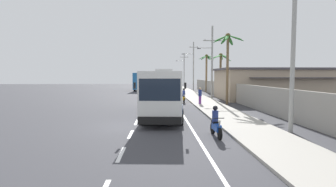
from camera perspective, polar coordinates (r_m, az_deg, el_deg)
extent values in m
plane|color=#3A3A3F|center=(16.39, -7.39, -7.10)|extent=(160.00, 160.00, 0.00)
cube|color=#A8A399|center=(26.73, 9.36, -2.66)|extent=(3.20, 90.00, 0.14)
cube|color=white|center=(10.76, -10.33, -13.05)|extent=(0.16, 2.00, 0.01)
cube|color=white|center=(14.16, -8.25, -8.87)|extent=(0.16, 2.00, 0.01)
cube|color=white|center=(17.61, -7.01, -6.31)|extent=(0.16, 2.00, 0.01)
cube|color=white|center=(21.10, -6.18, -4.59)|extent=(0.16, 2.00, 0.01)
cube|color=white|center=(24.60, -5.59, -3.36)|extent=(0.16, 2.00, 0.01)
cube|color=white|center=(28.11, -5.15, -2.43)|extent=(0.16, 2.00, 0.01)
cube|color=white|center=(31.62, -4.80, -1.71)|extent=(0.16, 2.00, 0.01)
cube|color=white|center=(35.14, -4.53, -1.14)|extent=(0.16, 2.00, 0.01)
cube|color=white|center=(38.67, -4.31, -0.67)|extent=(0.16, 2.00, 0.01)
cube|color=white|center=(42.20, -4.12, -0.27)|extent=(0.16, 2.00, 0.01)
cube|color=white|center=(45.73, -3.96, 0.06)|extent=(0.16, 2.00, 0.01)
cube|color=white|center=(49.26, -3.83, 0.34)|extent=(0.16, 2.00, 0.01)
cube|color=white|center=(52.79, -3.71, 0.59)|extent=(0.16, 2.00, 0.01)
cube|color=white|center=(56.33, -3.61, 0.80)|extent=(0.16, 2.00, 0.01)
cube|color=white|center=(59.86, -3.52, 0.99)|extent=(0.16, 2.00, 0.01)
cube|color=white|center=(63.40, -3.44, 1.16)|extent=(0.16, 2.00, 0.01)
cube|color=white|center=(31.24, 1.52, -1.77)|extent=(0.14, 70.00, 0.01)
cube|color=#9E998E|center=(31.43, 14.74, 0.15)|extent=(0.24, 60.00, 2.21)
cube|color=silver|center=(20.70, -0.97, 0.53)|extent=(3.24, 12.39, 3.00)
cube|color=#192333|center=(20.87, -0.95, 2.00)|extent=(3.21, 11.42, 0.96)
cube|color=#192333|center=(14.59, -1.84, 0.84)|extent=(2.35, 0.23, 1.26)
cube|color=blue|center=(20.75, -0.97, -1.33)|extent=(3.26, 12.15, 0.54)
cube|color=black|center=(14.71, -1.85, -6.01)|extent=(2.51, 0.30, 0.44)
cube|color=#B7B7B7|center=(22.20, -0.83, 5.01)|extent=(1.55, 2.77, 0.28)
cube|color=black|center=(14.79, 3.85, 1.75)|extent=(0.12, 0.09, 0.36)
cube|color=black|center=(14.94, -7.40, 1.75)|extent=(0.12, 0.09, 0.36)
cylinder|color=black|center=(16.57, 2.84, -5.12)|extent=(0.38, 1.06, 1.04)
cylinder|color=black|center=(16.68, -5.83, -5.08)|extent=(0.38, 1.06, 1.04)
cylinder|color=black|center=(24.48, 2.28, -2.16)|extent=(0.38, 1.06, 1.04)
cylinder|color=black|center=(24.55, -3.58, -2.14)|extent=(0.38, 1.06, 1.04)
cube|color=#2366A8|center=(55.23, -5.60, 2.82)|extent=(3.31, 10.58, 3.26)
cube|color=#192333|center=(55.02, -5.63, 3.41)|extent=(3.28, 9.75, 1.04)
cube|color=#192333|center=(60.35, -4.93, 3.39)|extent=(2.34, 0.27, 1.37)
cube|color=orange|center=(55.25, -5.59, 2.06)|extent=(3.33, 10.38, 0.59)
cube|color=black|center=(60.49, -4.91, 1.57)|extent=(2.50, 0.35, 0.44)
cube|color=#B7B7B7|center=(53.93, -5.80, 4.67)|extent=(1.56, 2.39, 0.28)
cube|color=black|center=(60.34, -6.33, 3.61)|extent=(0.13, 0.09, 0.36)
cube|color=black|center=(59.97, -3.58, 3.63)|extent=(0.13, 0.09, 0.36)
cylinder|color=black|center=(59.06, -6.30, 1.44)|extent=(0.40, 1.06, 1.04)
cylinder|color=black|center=(58.75, -3.90, 1.44)|extent=(0.40, 1.06, 1.04)
cylinder|color=black|center=(52.38, -7.40, 1.10)|extent=(0.40, 1.06, 1.04)
cylinder|color=black|center=(52.02, -4.69, 1.10)|extent=(0.40, 1.06, 1.04)
cylinder|color=black|center=(12.97, 11.37, -8.76)|extent=(0.13, 0.60, 0.60)
cylinder|color=black|center=(14.25, 9.85, -7.58)|extent=(0.15, 0.60, 0.60)
cube|color=#1947B2|center=(13.52, 10.64, -7.27)|extent=(0.29, 1.11, 0.36)
cube|color=black|center=(13.77, 10.32, -6.22)|extent=(0.27, 0.61, 0.12)
cylinder|color=gray|center=(13.02, 11.24, -7.36)|extent=(0.07, 0.32, 0.67)
cylinder|color=black|center=(13.04, 11.14, -5.38)|extent=(0.56, 0.07, 0.04)
sphere|color=#EAEACC|center=(12.95, 11.28, -6.07)|extent=(0.14, 0.14, 0.14)
cylinder|color=navy|center=(13.67, 10.39, -5.00)|extent=(0.32, 0.32, 0.61)
sphere|color=black|center=(13.61, 10.41, -3.19)|extent=(0.26, 0.26, 0.26)
cylinder|color=black|center=(29.26, 3.60, -1.59)|extent=(0.13, 0.60, 0.60)
cylinder|color=black|center=(30.61, 3.46, -1.34)|extent=(0.15, 0.60, 0.60)
cube|color=gold|center=(29.86, 3.54, -1.05)|extent=(0.29, 1.11, 0.36)
cube|color=black|center=(30.14, 3.51, -0.62)|extent=(0.27, 0.61, 0.12)
cylinder|color=gray|center=(29.35, 3.59, -0.98)|extent=(0.07, 0.32, 0.67)
cylinder|color=black|center=(29.41, 3.59, -0.11)|extent=(0.56, 0.06, 0.04)
sphere|color=#EAEACC|center=(29.30, 3.60, -0.40)|extent=(0.14, 0.14, 0.14)
cylinder|color=navy|center=(30.07, 3.52, 0.02)|extent=(0.32, 0.32, 0.68)
sphere|color=black|center=(30.04, 3.52, 0.92)|extent=(0.26, 0.26, 0.26)
cylinder|color=#75388E|center=(27.54, 7.08, -1.42)|extent=(0.28, 0.28, 0.84)
cylinder|color=navy|center=(27.48, 7.09, 0.13)|extent=(0.36, 0.36, 0.66)
sphere|color=tan|center=(27.45, 7.10, 1.05)|extent=(0.24, 0.24, 0.24)
cylinder|color=#9E9E99|center=(15.74, 25.94, 9.21)|extent=(0.24, 0.24, 9.37)
cylinder|color=#9E9E99|center=(34.56, 9.70, 6.67)|extent=(0.24, 0.24, 9.57)
cube|color=#9E9E99|center=(34.81, 9.76, 11.45)|extent=(2.41, 0.12, 0.12)
cylinder|color=#4C4742|center=(34.65, 8.17, 11.70)|extent=(0.08, 0.08, 0.16)
cylinder|color=#4C4742|center=(35.04, 11.34, 11.58)|extent=(0.08, 0.08, 0.16)
cylinder|color=#9E9E99|center=(34.54, 8.30, 9.94)|extent=(1.75, 0.09, 0.09)
cube|color=#4C4C51|center=(34.39, 6.84, 9.87)|extent=(0.44, 0.24, 0.14)
cylinder|color=#9E9E99|center=(54.25, 5.65, 5.98)|extent=(0.24, 0.24, 10.07)
cube|color=#9E9E99|center=(54.53, 5.68, 10.14)|extent=(1.83, 0.12, 0.12)
cylinder|color=#4C4742|center=(54.45, 4.90, 10.28)|extent=(0.08, 0.08, 0.16)
cylinder|color=#4C4742|center=(54.65, 6.45, 10.24)|extent=(0.08, 0.08, 0.16)
cylinder|color=#9E9E99|center=(54.27, 4.47, 8.74)|extent=(2.26, 0.09, 0.09)
cube|color=#4C4C51|center=(54.14, 3.27, 8.70)|extent=(0.44, 0.24, 0.14)
cylinder|color=#9E9E99|center=(74.04, 3.58, 5.22)|extent=(0.24, 0.24, 9.44)
cube|color=#9E9E99|center=(74.20, 3.59, 8.01)|extent=(2.38, 0.12, 0.12)
cylinder|color=#4C4742|center=(74.13, 2.85, 8.11)|extent=(0.08, 0.08, 0.16)
cylinder|color=#4C4742|center=(74.31, 4.33, 8.10)|extent=(0.08, 0.08, 0.16)
cylinder|color=#9E9E99|center=(74.04, 2.74, 7.25)|extent=(2.18, 0.09, 0.09)
cube|color=#4C4C51|center=(73.96, 1.89, 7.21)|extent=(0.44, 0.24, 0.14)
cylinder|color=brown|center=(48.92, 8.47, 4.24)|extent=(0.35, 0.35, 6.77)
ellipsoid|color=#28702D|center=(49.27, 9.31, 7.77)|extent=(1.55, 0.58, 0.99)
ellipsoid|color=#28702D|center=(49.74, 8.87, 7.84)|extent=(1.19, 1.52, 0.81)
ellipsoid|color=#28702D|center=(49.58, 7.89, 7.84)|extent=(1.18, 1.51, 0.85)
ellipsoid|color=#28702D|center=(48.81, 7.64, 7.91)|extent=(1.62, 0.55, 0.84)
ellipsoid|color=#28702D|center=(48.31, 8.17, 8.01)|extent=(1.17, 1.57, 0.74)
ellipsoid|color=#28702D|center=(48.54, 9.27, 8.06)|extent=(1.35, 1.49, 0.61)
sphere|color=brown|center=(49.06, 8.51, 8.26)|extent=(0.56, 0.56, 0.56)
cylinder|color=brown|center=(28.69, 12.99, 4.96)|extent=(0.28, 0.28, 7.35)
ellipsoid|color=#337F33|center=(29.10, 14.79, 11.75)|extent=(1.77, 0.55, 0.74)
ellipsoid|color=#337F33|center=(29.67, 13.59, 11.33)|extent=(1.20, 1.54, 1.02)
ellipsoid|color=#337F33|center=(29.68, 12.36, 11.51)|extent=(0.70, 1.73, 0.86)
ellipsoid|color=#337F33|center=(29.24, 11.51, 11.72)|extent=(1.63, 1.26, 0.79)
ellipsoid|color=#337F33|center=(28.49, 11.69, 11.91)|extent=(1.74, 0.93, 0.80)
ellipsoid|color=#337F33|center=(28.13, 12.91, 11.97)|extent=(0.96, 1.73, 0.81)
ellipsoid|color=#337F33|center=(28.49, 14.54, 11.94)|extent=(1.41, 1.56, 0.72)
sphere|color=brown|center=(29.00, 13.11, 12.33)|extent=(0.56, 0.56, 0.56)
cylinder|color=brown|center=(36.92, 11.51, 3.64)|extent=(0.30, 0.30, 5.92)
ellipsoid|color=#3D893D|center=(37.30, 12.68, 7.67)|extent=(1.64, 0.60, 0.96)
ellipsoid|color=#3D893D|center=(37.83, 11.70, 7.81)|extent=(0.90, 1.72, 0.74)
ellipsoid|color=#3D893D|center=(37.53, 10.52, 7.96)|extent=(1.38, 1.57, 0.60)
ellipsoid|color=#3D893D|center=(36.76, 10.37, 7.85)|extent=(1.68, 0.50, 0.85)
ellipsoid|color=#3D893D|center=(36.21, 11.10, 8.13)|extent=(1.26, 1.65, 0.56)
ellipsoid|color=#3D893D|center=(36.36, 12.43, 8.09)|extent=(1.08, 1.73, 0.57)
sphere|color=brown|center=(37.03, 11.57, 8.30)|extent=(0.56, 0.56, 0.56)
cube|color=tan|center=(37.30, 23.02, 1.80)|extent=(15.14, 8.45, 3.84)
cube|color=#4C474C|center=(37.29, 23.10, 4.94)|extent=(16.05, 8.95, 0.24)
cube|color=#4C474C|center=(33.20, 26.41, 3.13)|extent=(10.60, 0.80, 0.10)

